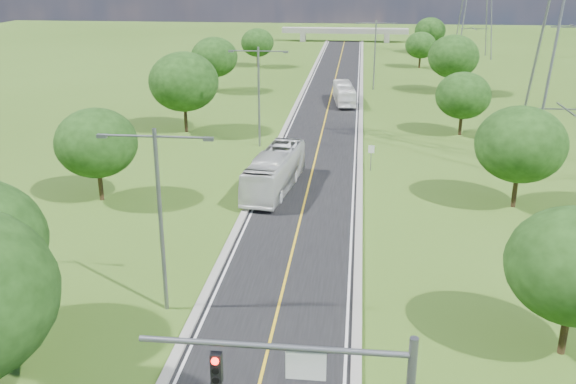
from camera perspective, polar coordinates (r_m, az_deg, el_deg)
name	(u,v)px	position (r m, az deg, el deg)	size (l,w,h in m)	color
ground	(326,115)	(79.71, 3.42, 6.82)	(260.00, 260.00, 0.00)	#355618
road	(329,105)	(85.56, 3.64, 7.72)	(8.00, 150.00, 0.06)	black
curb_left	(297,104)	(85.84, 0.78, 7.86)	(0.50, 150.00, 0.22)	gray
curb_right	(361,105)	(85.46, 6.51, 7.68)	(0.50, 150.00, 0.22)	gray
speed_limit_sign	(371,154)	(57.90, 7.40, 3.41)	(0.55, 0.09, 2.40)	slate
overpass	(345,31)	(158.43, 5.07, 14.04)	(30.00, 3.00, 3.20)	gray
streetlight_near_left	(160,206)	(33.36, -11.34, -1.23)	(5.90, 0.25, 10.00)	slate
streetlight_mid_left	(259,88)	(64.49, -2.62, 9.18)	(5.90, 0.25, 10.00)	slate
streetlight_far_right	(375,49)	(96.38, 7.74, 12.49)	(5.90, 0.25, 10.00)	slate
tree_lb	(96,143)	(51.45, -16.68, 4.20)	(6.30, 6.30, 7.33)	black
tree_lc	(184,82)	(71.26, -9.25, 9.65)	(7.56, 7.56, 8.79)	black
tree_ld	(214,57)	(94.85, -6.57, 11.83)	(6.72, 6.72, 7.82)	black
tree_le	(257,43)	(117.85, -2.74, 13.13)	(5.88, 5.88, 6.84)	black
tree_ra	(575,265)	(32.15, 24.17, -5.98)	(6.30, 6.30, 7.33)	black
tree_rb	(521,144)	(50.76, 19.98, 4.00)	(6.72, 6.72, 7.82)	black
tree_rc	(463,96)	(71.76, 15.30, 8.27)	(5.88, 5.88, 6.84)	black
tree_rd	(453,57)	(95.36, 14.50, 11.58)	(7.14, 7.14, 8.30)	black
tree_re	(421,45)	(118.90, 11.72, 12.66)	(5.46, 5.46, 6.35)	black
tree_rf	(430,31)	(138.97, 12.52, 13.82)	(6.30, 6.30, 7.33)	black
bus_outbound	(344,93)	(86.37, 5.00, 8.72)	(2.24, 9.57, 2.67)	white
bus_inbound	(275,171)	(52.31, -1.20, 1.87)	(2.68, 11.46, 3.19)	silver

